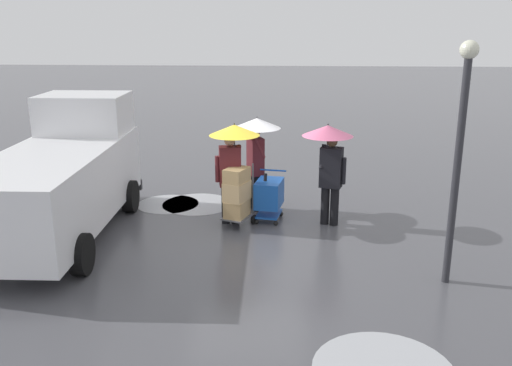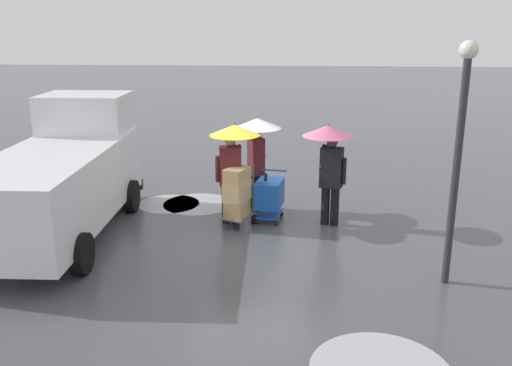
{
  "view_description": "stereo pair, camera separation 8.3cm",
  "coord_description": "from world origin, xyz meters",
  "px_view_note": "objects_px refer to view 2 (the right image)",
  "views": [
    {
      "loc": [
        -0.79,
        10.61,
        4.1
      ],
      "look_at": [
        -0.18,
        0.14,
        1.05
      ],
      "focal_mm": 38.79,
      "sensor_mm": 36.0,
      "label": 1
    },
    {
      "loc": [
        -0.87,
        10.61,
        4.1
      ],
      "look_at": [
        -0.18,
        0.14,
        1.05
      ],
      "focal_mm": 38.79,
      "sensor_mm": 36.0,
      "label": 2
    }
  ],
  "objects_px": {
    "cargo_van_parked_right": "(62,176)",
    "hand_dolly_boxes": "(237,194)",
    "street_lamp": "(459,141)",
    "shopping_cart_vendor": "(269,195)",
    "pedestrian_pink_side": "(257,141)",
    "pedestrian_black_side": "(329,151)",
    "pedestrian_white_side": "(233,150)"
  },
  "relations": [
    {
      "from": "shopping_cart_vendor",
      "to": "pedestrian_black_side",
      "type": "relative_size",
      "value": 0.49
    },
    {
      "from": "pedestrian_pink_side",
      "to": "street_lamp",
      "type": "bearing_deg",
      "value": 133.86
    },
    {
      "from": "hand_dolly_boxes",
      "to": "cargo_van_parked_right",
      "type": "bearing_deg",
      "value": 9.37
    },
    {
      "from": "pedestrian_black_side",
      "to": "hand_dolly_boxes",
      "type": "bearing_deg",
      "value": 8.15
    },
    {
      "from": "cargo_van_parked_right",
      "to": "street_lamp",
      "type": "height_order",
      "value": "street_lamp"
    },
    {
      "from": "hand_dolly_boxes",
      "to": "pedestrian_pink_side",
      "type": "height_order",
      "value": "pedestrian_pink_side"
    },
    {
      "from": "pedestrian_white_side",
      "to": "pedestrian_black_side",
      "type": "bearing_deg",
      "value": -179.03
    },
    {
      "from": "cargo_van_parked_right",
      "to": "street_lamp",
      "type": "bearing_deg",
      "value": 165.87
    },
    {
      "from": "shopping_cart_vendor",
      "to": "pedestrian_pink_side",
      "type": "distance_m",
      "value": 1.25
    },
    {
      "from": "hand_dolly_boxes",
      "to": "pedestrian_black_side",
      "type": "bearing_deg",
      "value": -171.85
    },
    {
      "from": "street_lamp",
      "to": "pedestrian_pink_side",
      "type": "bearing_deg",
      "value": -46.14
    },
    {
      "from": "shopping_cart_vendor",
      "to": "pedestrian_pink_side",
      "type": "height_order",
      "value": "pedestrian_pink_side"
    },
    {
      "from": "shopping_cart_vendor",
      "to": "street_lamp",
      "type": "distance_m",
      "value": 4.48
    },
    {
      "from": "hand_dolly_boxes",
      "to": "pedestrian_black_side",
      "type": "relative_size",
      "value": 0.61
    },
    {
      "from": "shopping_cart_vendor",
      "to": "street_lamp",
      "type": "xyz_separation_m",
      "value": [
        -3.01,
        2.79,
        1.8
      ]
    },
    {
      "from": "shopping_cart_vendor",
      "to": "pedestrian_pink_side",
      "type": "bearing_deg",
      "value": -64.8
    },
    {
      "from": "pedestrian_black_side",
      "to": "pedestrian_white_side",
      "type": "bearing_deg",
      "value": 0.97
    },
    {
      "from": "hand_dolly_boxes",
      "to": "street_lamp",
      "type": "distance_m",
      "value": 4.65
    },
    {
      "from": "cargo_van_parked_right",
      "to": "hand_dolly_boxes",
      "type": "relative_size",
      "value": 4.09
    },
    {
      "from": "cargo_van_parked_right",
      "to": "hand_dolly_boxes",
      "type": "xyz_separation_m",
      "value": [
        -3.43,
        -0.57,
        -0.47
      ]
    },
    {
      "from": "shopping_cart_vendor",
      "to": "street_lamp",
      "type": "height_order",
      "value": "street_lamp"
    },
    {
      "from": "cargo_van_parked_right",
      "to": "street_lamp",
      "type": "relative_size",
      "value": 1.39
    },
    {
      "from": "pedestrian_black_side",
      "to": "cargo_van_parked_right",
      "type": "bearing_deg",
      "value": 8.94
    },
    {
      "from": "shopping_cart_vendor",
      "to": "pedestrian_white_side",
      "type": "bearing_deg",
      "value": 15.54
    },
    {
      "from": "pedestrian_pink_side",
      "to": "street_lamp",
      "type": "distance_m",
      "value": 4.86
    },
    {
      "from": "pedestrian_white_side",
      "to": "pedestrian_pink_side",
      "type": "bearing_deg",
      "value": -116.68
    },
    {
      "from": "cargo_van_parked_right",
      "to": "pedestrian_white_side",
      "type": "xyz_separation_m",
      "value": [
        -3.32,
        -0.8,
        0.41
      ]
    },
    {
      "from": "shopping_cart_vendor",
      "to": "street_lamp",
      "type": "relative_size",
      "value": 0.27
    },
    {
      "from": "pedestrian_pink_side",
      "to": "pedestrian_black_side",
      "type": "distance_m",
      "value": 1.75
    },
    {
      "from": "cargo_van_parked_right",
      "to": "street_lamp",
      "type": "distance_m",
      "value": 7.4
    },
    {
      "from": "street_lamp",
      "to": "hand_dolly_boxes",
      "type": "bearing_deg",
      "value": -32.73
    },
    {
      "from": "shopping_cart_vendor",
      "to": "pedestrian_white_side",
      "type": "relative_size",
      "value": 0.49
    }
  ]
}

